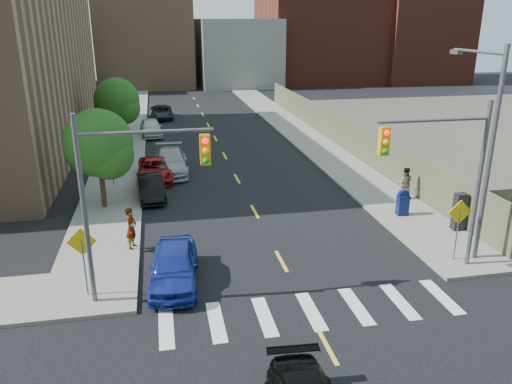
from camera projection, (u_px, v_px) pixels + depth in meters
name	position (u px, v px, depth m)	size (l,w,h in m)	color
sidewalk_nw	(129.00, 121.00, 51.06)	(3.50, 73.00, 0.15)	gray
sidewalk_ne	(276.00, 115.00, 53.91)	(3.50, 73.00, 0.15)	gray
fence_north	(336.00, 129.00, 41.35)	(0.12, 44.00, 2.50)	#666949
bg_bldg_west	(34.00, 48.00, 72.94)	(14.00, 18.00, 12.00)	#592319
bg_bldg_midwest	(145.00, 36.00, 77.24)	(14.00, 16.00, 15.00)	#8C6B4C
bg_bldg_center	(236.00, 52.00, 78.77)	(12.00, 16.00, 10.00)	gray
bg_bldg_east	(318.00, 32.00, 82.22)	(18.00, 18.00, 16.00)	#592319
bg_bldg_fareast	(414.00, 25.00, 82.97)	(14.00, 16.00, 18.00)	#592319
signal_nw	(128.00, 184.00, 17.02)	(4.59, 0.30, 7.00)	#59595E
signal_ne	(447.00, 165.00, 19.21)	(4.59, 0.30, 7.00)	#59595E
streetlight_ne	(486.00, 140.00, 20.23)	(0.25, 3.70, 9.00)	#59595E
warn_sign_nw	(83.00, 249.00, 17.98)	(1.06, 0.06, 2.83)	#59595E
warn_sign_ne	(459.00, 219.00, 20.73)	(1.06, 0.06, 2.83)	#59595E
warn_sign_midwest	(111.00, 155.00, 30.49)	(1.06, 0.06, 2.83)	#59595E
tree_west_near	(99.00, 147.00, 26.30)	(3.66, 3.64, 5.52)	#332114
tree_west_far	(117.00, 103.00, 40.21)	(3.66, 3.64, 5.52)	#332114
parked_car_blue	(174.00, 265.00, 19.43)	(1.83, 4.54, 1.55)	navy
parked_car_black	(151.00, 187.00, 28.83)	(1.44, 4.12, 1.36)	black
parked_car_red	(155.00, 169.00, 32.24)	(2.27, 4.91, 1.37)	maroon
parked_car_silver	(170.00, 162.00, 33.61)	(2.22, 5.46, 1.58)	#9DA0A5
parked_car_white	(151.00, 127.00, 44.43)	(1.82, 4.52, 1.54)	silver
parked_car_maroon	(151.00, 129.00, 44.43)	(1.35, 3.87, 1.27)	#3E0C15
parked_car_grey	(162.00, 112.00, 52.27)	(2.25, 4.87, 1.35)	black
mailbox	(403.00, 203.00, 25.95)	(0.58, 0.45, 1.39)	#0D194E
payphone	(459.00, 212.00, 24.04)	(0.55, 0.45, 1.85)	black
pedestrian_west	(131.00, 228.00, 22.09)	(0.69, 0.46, 1.90)	gray
pedestrian_east	(405.00, 183.00, 28.35)	(0.88, 0.69, 1.81)	gray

